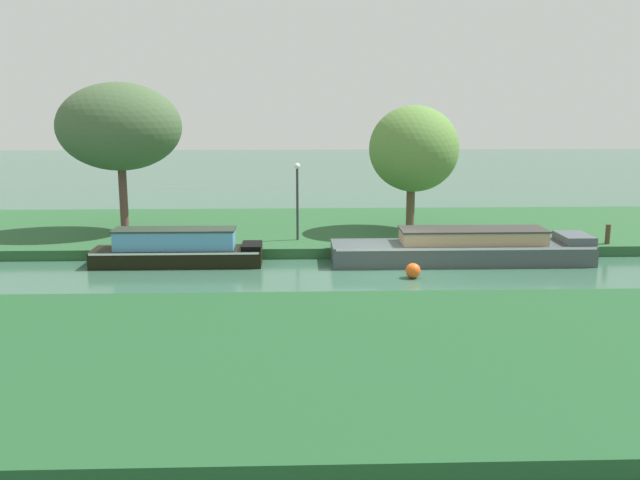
# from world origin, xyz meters

# --- Properties ---
(ground_plane) EXTENTS (120.00, 120.00, 0.00)m
(ground_plane) POSITION_xyz_m (0.00, 0.00, 0.00)
(ground_plane) COLOR #345E48
(riverbank_far) EXTENTS (72.00, 10.00, 0.40)m
(riverbank_far) POSITION_xyz_m (0.00, 7.00, 0.20)
(riverbank_far) COLOR #295830
(riverbank_far) RESTS_ON ground_plane
(riverbank_near) EXTENTS (72.00, 10.00, 0.40)m
(riverbank_near) POSITION_xyz_m (0.00, -9.00, 0.20)
(riverbank_near) COLOR #205029
(riverbank_near) RESTS_ON ground_plane
(slate_barge) EXTENTS (9.57, 1.97, 1.29)m
(slate_barge) POSITION_xyz_m (2.92, 1.20, 0.55)
(slate_barge) COLOR #404B4B
(slate_barge) RESTS_ON ground_plane
(black_narrowboat) EXTENTS (6.15, 1.51, 1.36)m
(black_narrowboat) POSITION_xyz_m (-7.71, 1.20, 0.58)
(black_narrowboat) COLOR black
(black_narrowboat) RESTS_ON ground_plane
(willow_tree_left) EXTENTS (5.19, 4.06, 6.27)m
(willow_tree_left) POSITION_xyz_m (-10.70, 5.75, 4.83)
(willow_tree_left) COLOR brown
(willow_tree_left) RESTS_ON riverbank_far
(willow_tree_centre) EXTENTS (3.78, 4.07, 5.33)m
(willow_tree_centre) POSITION_xyz_m (1.62, 5.62, 3.91)
(willow_tree_centre) COLOR brown
(willow_tree_centre) RESTS_ON riverbank_far
(lamp_post) EXTENTS (0.24, 0.24, 3.09)m
(lamp_post) POSITION_xyz_m (-3.32, 3.76, 2.33)
(lamp_post) COLOR #333338
(lamp_post) RESTS_ON riverbank_far
(mooring_post_near) EXTENTS (0.19, 0.19, 0.77)m
(mooring_post_near) POSITION_xyz_m (8.83, 2.54, 0.79)
(mooring_post_near) COLOR #4A3822
(mooring_post_near) RESTS_ON riverbank_far
(mooring_post_far) EXTENTS (0.19, 0.19, 0.60)m
(mooring_post_far) POSITION_xyz_m (-8.62, 2.54, 0.70)
(mooring_post_far) COLOR #4F3D2F
(mooring_post_far) RESTS_ON riverbank_far
(channel_buoy) EXTENTS (0.52, 0.52, 0.52)m
(channel_buoy) POSITION_xyz_m (0.59, -0.99, 0.26)
(channel_buoy) COLOR #E55919
(channel_buoy) RESTS_ON ground_plane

